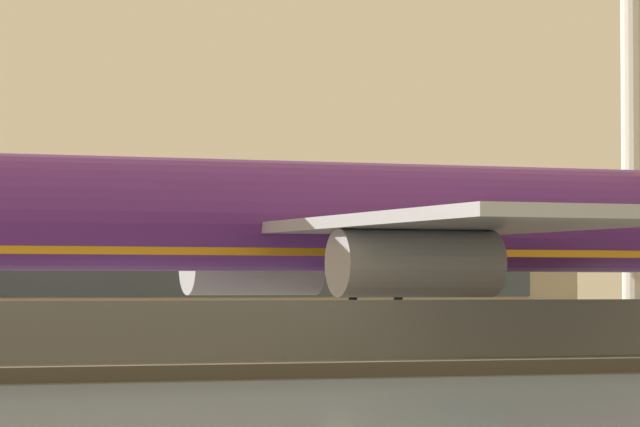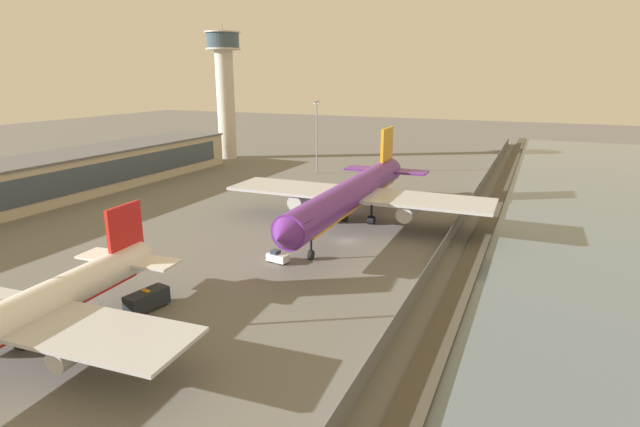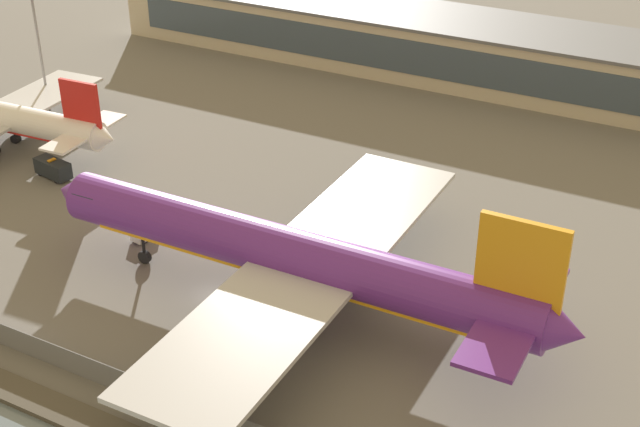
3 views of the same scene
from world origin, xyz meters
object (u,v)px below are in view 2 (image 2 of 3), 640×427
(control_tower, at_px, (225,83))
(apron_light_mast_apron_east, at_px, (317,133))
(cargo_jet_purple, at_px, (353,194))
(passenger_jet_white_red, at_px, (12,320))
(baggage_tug, at_px, (277,257))
(ops_van, at_px, (146,300))

(control_tower, distance_m, apron_light_mast_apron_east, 43.03)
(cargo_jet_purple, xyz_separation_m, apron_light_mast_apron_east, (43.98, 27.07, 5.18))
(passenger_jet_white_red, relative_size, baggage_tug, 12.44)
(baggage_tug, bearing_deg, control_tower, 38.02)
(cargo_jet_purple, bearing_deg, baggage_tug, 170.06)
(passenger_jet_white_red, relative_size, control_tower, 1.00)
(cargo_jet_purple, distance_m, control_tower, 89.24)
(control_tower, height_order, apron_light_mast_apron_east, control_tower)
(baggage_tug, xyz_separation_m, apron_light_mast_apron_east, (65.82, 23.24, 10.51))
(passenger_jet_white_red, bearing_deg, control_tower, 24.74)
(ops_van, bearing_deg, passenger_jet_white_red, 166.69)
(passenger_jet_white_red, bearing_deg, apron_light_mast_apron_east, 7.64)
(cargo_jet_purple, distance_m, baggage_tug, 22.81)
(ops_van, bearing_deg, baggage_tug, -18.25)
(control_tower, bearing_deg, baggage_tug, -141.98)
(passenger_jet_white_red, xyz_separation_m, apron_light_mast_apron_east, (99.64, 13.37, 6.75))
(passenger_jet_white_red, xyz_separation_m, control_tower, (113.12, 52.12, 19.73))
(baggage_tug, xyz_separation_m, control_tower, (79.30, 61.99, 23.48))
(cargo_jet_purple, xyz_separation_m, ops_van, (-41.93, 10.45, -4.86))
(control_tower, bearing_deg, ops_van, -150.88)
(cargo_jet_purple, height_order, control_tower, control_tower)
(ops_van, xyz_separation_m, control_tower, (99.38, 55.37, 23.01))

